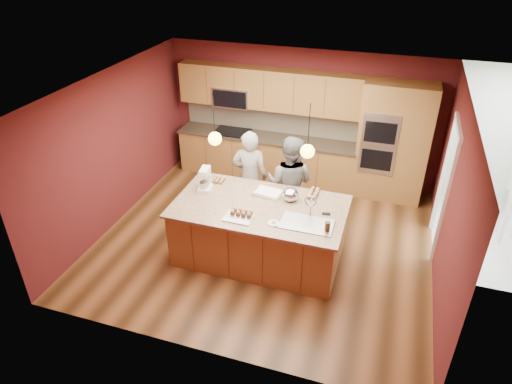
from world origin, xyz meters
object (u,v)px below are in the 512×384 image
(person_left, at_px, (250,177))
(person_right, at_px, (290,183))
(island, at_px, (260,231))
(stand_mixer, at_px, (205,181))
(mixing_bowl, at_px, (290,195))

(person_left, xyz_separation_m, person_right, (0.72, 0.00, -0.00))
(island, relative_size, person_left, 1.53)
(person_left, distance_m, person_right, 0.72)
(island, height_order, stand_mixer, same)
(mixing_bowl, bearing_deg, person_right, 104.85)
(island, relative_size, stand_mixer, 6.98)
(island, distance_m, person_left, 1.18)
(island, height_order, person_right, person_right)
(stand_mixer, relative_size, mixing_bowl, 1.49)
(person_left, height_order, stand_mixer, person_left)
(island, xyz_separation_m, mixing_bowl, (0.40, 0.30, 0.58))
(island, bearing_deg, mixing_bowl, 36.72)
(stand_mixer, height_order, mixing_bowl, stand_mixer)
(island, bearing_deg, person_left, 117.25)
(island, relative_size, mixing_bowl, 10.37)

